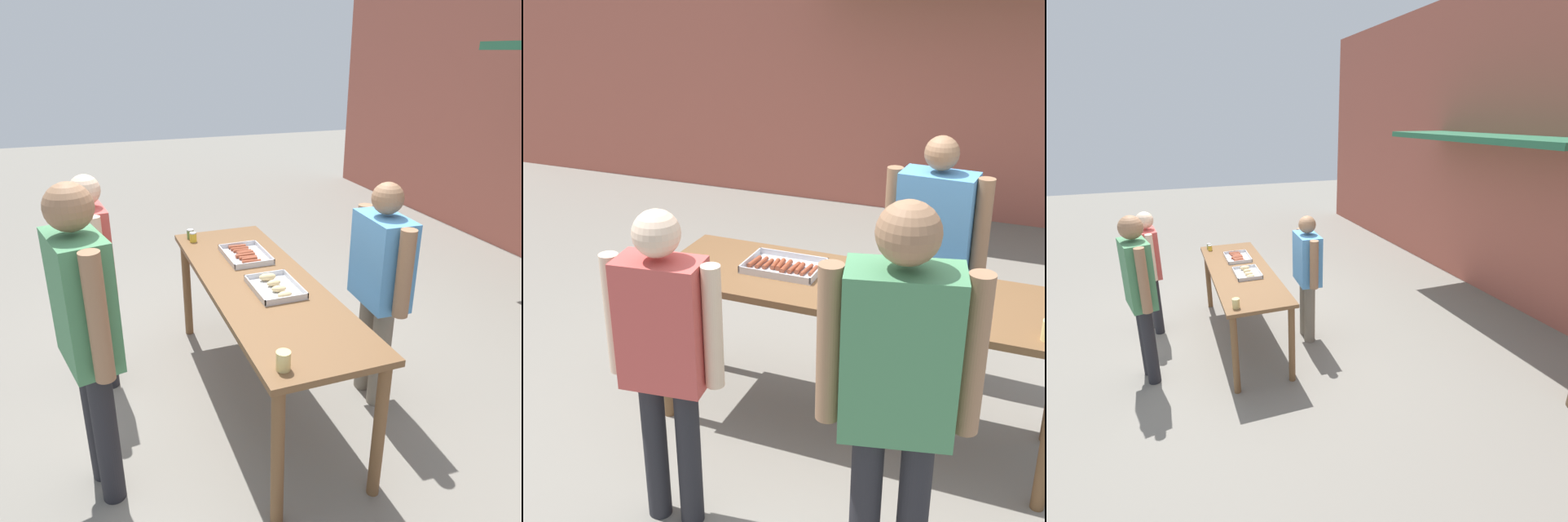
{
  "view_description": "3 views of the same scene",
  "coord_description": "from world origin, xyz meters",
  "views": [
    {
      "loc": [
        2.9,
        -1.06,
        2.34
      ],
      "look_at": [
        0.0,
        0.0,
        1.07
      ],
      "focal_mm": 35.0,
      "sensor_mm": 36.0,
      "label": 1
    },
    {
      "loc": [
        0.98,
        -3.44,
        2.57
      ],
      "look_at": [
        -0.45,
        0.04,
        0.97
      ],
      "focal_mm": 50.0,
      "sensor_mm": 36.0,
      "label": 2
    },
    {
      "loc": [
        4.59,
        -0.82,
        2.69
      ],
      "look_at": [
        0.25,
        0.76,
        1.03
      ],
      "focal_mm": 28.0,
      "sensor_mm": 36.0,
      "label": 3
    }
  ],
  "objects": [
    {
      "name": "ground_plane",
      "position": [
        0.0,
        0.0,
        0.0
      ],
      "size": [
        24.0,
        24.0,
        0.0
      ],
      "primitive_type": "plane",
      "color": "gray"
    },
    {
      "name": "serving_table",
      "position": [
        0.0,
        0.0,
        0.8
      ],
      "size": [
        2.25,
        0.72,
        0.92
      ],
      "color": "brown",
      "rests_on": "ground"
    },
    {
      "name": "food_tray_sausages",
      "position": [
        -0.46,
        0.04,
        0.93
      ],
      "size": [
        0.43,
        0.31,
        0.04
      ],
      "color": "silver",
      "rests_on": "serving_table"
    },
    {
      "name": "food_tray_buns",
      "position": [
        0.14,
        0.05,
        0.94
      ],
      "size": [
        0.4,
        0.29,
        0.06
      ],
      "color": "silver",
      "rests_on": "serving_table"
    },
    {
      "name": "condiment_jar_mustard",
      "position": [
        -1.0,
        -0.25,
        0.96
      ],
      "size": [
        0.06,
        0.06,
        0.08
      ],
      "color": "#567A38",
      "rests_on": "serving_table"
    },
    {
      "name": "condiment_jar_ketchup",
      "position": [
        -0.92,
        -0.25,
        0.96
      ],
      "size": [
        0.06,
        0.06,
        0.08
      ],
      "color": "gold",
      "rests_on": "serving_table"
    },
    {
      "name": "beer_cup",
      "position": [
        0.99,
        -0.24,
        0.97
      ],
      "size": [
        0.07,
        0.07,
        0.1
      ],
      "color": "#DBC67A",
      "rests_on": "serving_table"
    },
    {
      "name": "person_server_behind_table",
      "position": [
        0.25,
        0.76,
        0.94
      ],
      "size": [
        0.65,
        0.27,
        1.59
      ],
      "rotation": [
        0.0,
        0.0,
        -0.06
      ],
      "color": "#756B5B",
      "rests_on": "ground"
    },
    {
      "name": "person_customer_holding_hotdog",
      "position": [
        -0.59,
        -1.03,
        0.96
      ],
      "size": [
        0.55,
        0.26,
        1.6
      ],
      "rotation": [
        0.0,
        0.0,
        3.26
      ],
      "color": "#232328",
      "rests_on": "ground"
    },
    {
      "name": "person_customer_with_cup",
      "position": [
        0.49,
        -1.12,
        1.08
      ],
      "size": [
        0.61,
        0.33,
        1.8
      ],
      "rotation": [
        0.0,
        0.0,
        3.37
      ],
      "color": "#232328",
      "rests_on": "ground"
    }
  ]
}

